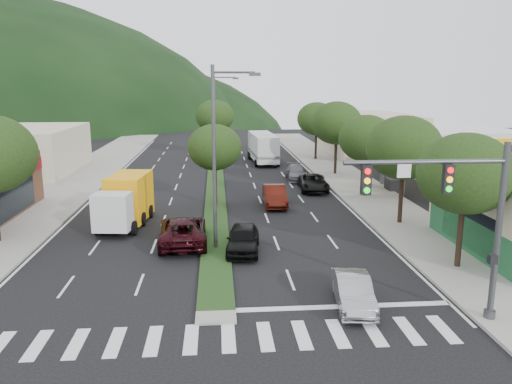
{
  "coord_description": "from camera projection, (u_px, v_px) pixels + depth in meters",
  "views": [
    {
      "loc": [
        0.13,
        -18.6,
        9.07
      ],
      "look_at": [
        2.45,
        10.42,
        2.68
      ],
      "focal_mm": 35.0,
      "sensor_mm": 36.0,
      "label": 1
    }
  ],
  "objects": [
    {
      "name": "bldg_left_far",
      "position": [
        30.0,
        150.0,
        51.18
      ],
      "size": [
        9.0,
        14.0,
        4.6
      ],
      "primitive_type": "cube",
      "color": "beige",
      "rests_on": "ground"
    },
    {
      "name": "car_queue_a",
      "position": [
        243.0,
        239.0,
        27.2
      ],
      "size": [
        2.15,
        4.43,
        1.46
      ],
      "primitive_type": "imported",
      "rotation": [
        0.0,
        0.0,
        -0.1
      ],
      "color": "black",
      "rests_on": "ground"
    },
    {
      "name": "tree_med_far",
      "position": [
        215.0,
        116.0,
        61.81
      ],
      "size": [
        4.8,
        4.8,
        6.94
      ],
      "color": "black",
      "rests_on": "median"
    },
    {
      "name": "car_queue_b",
      "position": [
        297.0,
        173.0,
        47.5
      ],
      "size": [
        2.19,
        4.86,
        1.38
      ],
      "primitive_type": "imported",
      "rotation": [
        0.0,
        0.0,
        -0.05
      ],
      "color": "#56575C",
      "rests_on": "ground"
    },
    {
      "name": "sidewalk_left",
      "position": [
        66.0,
        188.0,
        43.36
      ],
      "size": [
        6.0,
        90.0,
        0.15
      ],
      "primitive_type": "cube",
      "color": "gray",
      "rests_on": "ground"
    },
    {
      "name": "bldg_right_far",
      "position": [
        368.0,
        134.0,
        63.85
      ],
      "size": [
        10.0,
        16.0,
        5.2
      ],
      "primitive_type": "cube",
      "color": "beige",
      "rests_on": "ground"
    },
    {
      "name": "tree_r_a",
      "position": [
        465.0,
        174.0,
        23.84
      ],
      "size": [
        4.6,
        4.6,
        6.63
      ],
      "color": "black",
      "rests_on": "sidewalk_right"
    },
    {
      "name": "sedan_silver",
      "position": [
        353.0,
        291.0,
        20.57
      ],
      "size": [
        1.81,
        4.12,
        1.32
      ],
      "primitive_type": "imported",
      "rotation": [
        0.0,
        0.0,
        -0.11
      ],
      "color": "#93969A",
      "rests_on": "ground"
    },
    {
      "name": "tree_r_e",
      "position": [
        317.0,
        119.0,
        58.88
      ],
      "size": [
        4.6,
        4.6,
        6.71
      ],
      "color": "black",
      "rests_on": "sidewalk_right"
    },
    {
      "name": "motorhome",
      "position": [
        263.0,
        147.0,
        57.57
      ],
      "size": [
        3.15,
        8.77,
        3.32
      ],
      "rotation": [
        0.0,
        0.0,
        0.06
      ],
      "color": "silver",
      "rests_on": "ground"
    },
    {
      "name": "streetlight_near",
      "position": [
        218.0,
        149.0,
        26.65
      ],
      "size": [
        2.6,
        0.25,
        10.0
      ],
      "color": "#47494C",
      "rests_on": "ground"
    },
    {
      "name": "tree_med_near",
      "position": [
        215.0,
        147.0,
        36.62
      ],
      "size": [
        4.0,
        4.0,
        6.02
      ],
      "color": "black",
      "rests_on": "median"
    },
    {
      "name": "traffic_signal",
      "position": [
        461.0,
        206.0,
        18.25
      ],
      "size": [
        6.12,
        0.4,
        7.0
      ],
      "color": "#47494C",
      "rests_on": "ground"
    },
    {
      "name": "car_queue_c",
      "position": [
        275.0,
        196.0,
        37.49
      ],
      "size": [
        1.7,
        4.64,
        1.52
      ],
      "primitive_type": "imported",
      "rotation": [
        0.0,
        0.0,
        -0.02
      ],
      "color": "#42120B",
      "rests_on": "ground"
    },
    {
      "name": "suv_maroon",
      "position": [
        183.0,
        230.0,
        28.58
      ],
      "size": [
        2.87,
        5.79,
        1.58
      ],
      "primitive_type": "imported",
      "rotation": [
        0.0,
        0.0,
        3.19
      ],
      "color": "black",
      "rests_on": "ground"
    },
    {
      "name": "sidewalk_right",
      "position": [
        353.0,
        184.0,
        45.34
      ],
      "size": [
        5.0,
        90.0,
        0.15
      ],
      "primitive_type": "cube",
      "color": "gray",
      "rests_on": "ground"
    },
    {
      "name": "box_truck",
      "position": [
        126.0,
        202.0,
        32.43
      ],
      "size": [
        3.09,
        6.63,
        3.16
      ],
      "rotation": [
        0.0,
        0.0,
        3.02
      ],
      "color": "silver",
      "rests_on": "ground"
    },
    {
      "name": "car_queue_d",
      "position": [
        313.0,
        183.0,
        42.68
      ],
      "size": [
        2.66,
        5.13,
        1.38
      ],
      "primitive_type": "imported",
      "rotation": [
        0.0,
        0.0,
        -0.07
      ],
      "color": "black",
      "rests_on": "ground"
    },
    {
      "name": "tree_r_c",
      "position": [
        366.0,
        139.0,
        39.43
      ],
      "size": [
        4.4,
        4.4,
        6.48
      ],
      "color": "black",
      "rests_on": "sidewalk_right"
    },
    {
      "name": "median",
      "position": [
        216.0,
        180.0,
        47.29
      ],
      "size": [
        1.6,
        56.0,
        0.12
      ],
      "primitive_type": "cube",
      "color": "#193312",
      "rests_on": "ground"
    },
    {
      "name": "tree_r_d",
      "position": [
        337.0,
        123.0,
        49.08
      ],
      "size": [
        5.0,
        5.0,
        7.17
      ],
      "color": "black",
      "rests_on": "sidewalk_right"
    },
    {
      "name": "gas_canopy",
      "position": [
        441.0,
        136.0,
        41.95
      ],
      "size": [
        12.2,
        8.2,
        5.25
      ],
      "color": "silver",
      "rests_on": "ground"
    },
    {
      "name": "ground",
      "position": [
        216.0,
        313.0,
        20.05
      ],
      "size": [
        160.0,
        160.0,
        0.0
      ],
      "primitive_type": "plane",
      "color": "black",
      "rests_on": "ground"
    },
    {
      "name": "crosswalk",
      "position": [
        216.0,
        338.0,
        18.1
      ],
      "size": [
        19.0,
        2.2,
        0.01
      ],
      "primitive_type": "cube",
      "color": "silver",
      "rests_on": "ground"
    },
    {
      "name": "tree_r_b",
      "position": [
        404.0,
        148.0,
        31.58
      ],
      "size": [
        4.8,
        4.8,
        6.94
      ],
      "color": "black",
      "rests_on": "sidewalk_right"
    },
    {
      "name": "streetlight_mid",
      "position": [
        217.0,
        118.0,
        50.99
      ],
      "size": [
        2.6,
        0.25,
        10.0
      ],
      "color": "#47494C",
      "rests_on": "ground"
    }
  ]
}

